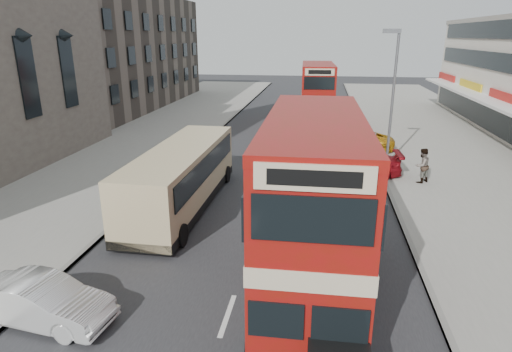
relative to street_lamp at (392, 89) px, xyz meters
The scene contains 15 objects.
road_surface 8.33m from the street_lamp, 162.95° to the left, with size 12.00×90.00×0.01m, color #28282B.
pavement_right 7.50m from the street_lamp, 20.06° to the left, with size 12.00×90.00×0.15m, color gray.
pavement_left 19.22m from the street_lamp, behind, with size 12.00×90.00×0.15m, color gray.
kerb_left 13.62m from the street_lamp, behind, with size 0.20×90.00×0.16m, color gray.
kerb_right 5.13m from the street_lamp, 101.90° to the left, with size 0.20×90.00×0.16m, color gray.
brick_terrace 34.86m from the street_lamp, 144.96° to the left, with size 14.00×28.00×12.00m, color #66594C.
street_lamp is the anchor object (origin of this frame).
bus_main 15.19m from the street_lamp, 106.26° to the right, with size 2.83×9.90×5.45m.
bus_second 12.24m from the street_lamp, 111.67° to the left, with size 3.00×9.69×5.31m.
coach 13.58m from the street_lamp, 141.76° to the right, with size 2.73×10.14×2.68m.
car_left_front 21.02m from the street_lamp, 124.20° to the right, with size 1.41×4.04×1.33m, color silver.
car_right_a 4.99m from the street_lamp, 133.14° to the right, with size 2.10×5.16×1.50m, color maroon.
car_right_b 5.66m from the street_lamp, 111.88° to the left, with size 2.28×4.95×1.38m, color #C38513.
pedestrian_near 5.09m from the street_lamp, 65.89° to the right, with size 0.71×0.48×1.92m, color gray.
cyclist 4.70m from the street_lamp, 167.79° to the right, with size 0.64×1.61×2.10m.
Camera 1 is at (2.40, -8.30, 7.78)m, focal length 29.95 mm.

